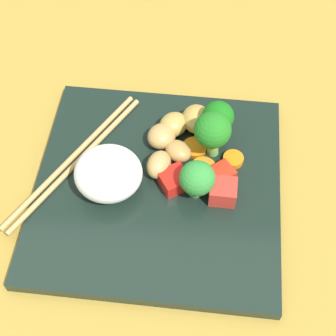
% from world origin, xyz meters
% --- Properties ---
extents(ground_plane, '(1.10, 1.10, 0.02)m').
position_xyz_m(ground_plane, '(0.00, 0.00, -0.01)').
color(ground_plane, olive).
extents(square_plate, '(0.28, 0.28, 0.01)m').
position_xyz_m(square_plate, '(0.00, 0.00, 0.01)').
color(square_plate, black).
rests_on(square_plate, ground_plane).
extents(rice_mound, '(0.08, 0.08, 0.05)m').
position_xyz_m(rice_mound, '(0.05, 0.01, 0.04)').
color(rice_mound, white).
rests_on(rice_mound, square_plate).
extents(broccoli_floret_0, '(0.04, 0.04, 0.06)m').
position_xyz_m(broccoli_floret_0, '(-0.06, -0.05, 0.05)').
color(broccoli_floret_0, '#72B34E').
rests_on(broccoli_floret_0, square_plate).
extents(broccoli_floret_1, '(0.04, 0.04, 0.05)m').
position_xyz_m(broccoli_floret_1, '(-0.06, -0.07, 0.05)').
color(broccoli_floret_1, '#70AF50').
rests_on(broccoli_floret_1, square_plate).
extents(broccoli_floret_2, '(0.04, 0.04, 0.05)m').
position_xyz_m(broccoli_floret_2, '(-0.04, 0.01, 0.04)').
color(broccoli_floret_2, '#53934B').
rests_on(broccoli_floret_2, square_plate).
extents(carrot_slice_0, '(0.04, 0.04, 0.01)m').
position_xyz_m(carrot_slice_0, '(-0.05, -0.02, 0.02)').
color(carrot_slice_0, orange).
rests_on(carrot_slice_0, square_plate).
extents(carrot_slice_1, '(0.03, 0.03, 0.01)m').
position_xyz_m(carrot_slice_1, '(-0.08, -0.04, 0.02)').
color(carrot_slice_1, orange).
rests_on(carrot_slice_1, square_plate).
extents(carrot_slice_2, '(0.04, 0.04, 0.00)m').
position_xyz_m(carrot_slice_2, '(-0.04, -0.05, 0.02)').
color(carrot_slice_2, orange).
rests_on(carrot_slice_2, square_plate).
extents(pepper_chunk_0, '(0.03, 0.03, 0.02)m').
position_xyz_m(pepper_chunk_0, '(-0.07, 0.01, 0.02)').
color(pepper_chunk_0, red).
rests_on(pepper_chunk_0, square_plate).
extents(pepper_chunk_1, '(0.03, 0.03, 0.01)m').
position_xyz_m(pepper_chunk_1, '(-0.07, -0.01, 0.02)').
color(pepper_chunk_1, red).
rests_on(pepper_chunk_1, square_plate).
extents(pepper_chunk_2, '(0.04, 0.04, 0.02)m').
position_xyz_m(pepper_chunk_2, '(-0.02, -0.00, 0.02)').
color(pepper_chunk_2, red).
rests_on(pepper_chunk_2, square_plate).
extents(chicken_piece_0, '(0.05, 0.05, 0.02)m').
position_xyz_m(chicken_piece_0, '(0.00, -0.06, 0.03)').
color(chicken_piece_0, tan).
rests_on(chicken_piece_0, square_plate).
extents(chicken_piece_1, '(0.04, 0.04, 0.03)m').
position_xyz_m(chicken_piece_1, '(-0.00, -0.02, 0.03)').
color(chicken_piece_1, tan).
rests_on(chicken_piece_1, square_plate).
extents(chicken_piece_2, '(0.05, 0.05, 0.03)m').
position_xyz_m(chicken_piece_2, '(-0.01, -0.08, 0.03)').
color(chicken_piece_2, '#B39245').
rests_on(chicken_piece_2, square_plate).
extents(chicken_piece_3, '(0.04, 0.04, 0.03)m').
position_xyz_m(chicken_piece_3, '(-0.04, -0.08, 0.03)').
color(chicken_piece_3, '#B09243').
rests_on(chicken_piece_3, square_plate).
extents(chicken_piece_4, '(0.04, 0.04, 0.02)m').
position_xyz_m(chicken_piece_4, '(-0.02, -0.04, 0.02)').
color(chicken_piece_4, '#B28546').
rests_on(chicken_piece_4, square_plate).
extents(chopstick_pair, '(0.13, 0.20, 0.01)m').
position_xyz_m(chopstick_pair, '(0.10, -0.02, 0.02)').
color(chopstick_pair, tan).
rests_on(chopstick_pair, square_plate).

